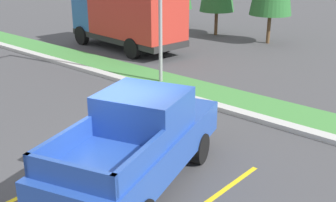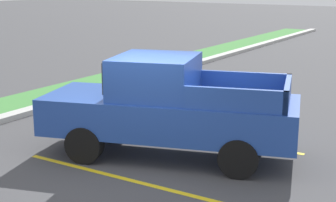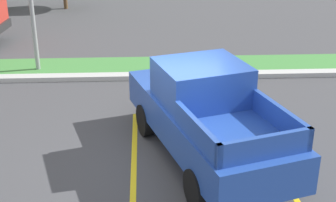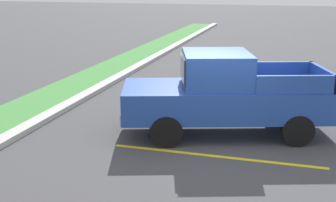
# 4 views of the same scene
# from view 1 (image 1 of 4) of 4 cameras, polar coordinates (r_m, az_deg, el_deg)

# --- Properties ---
(ground_plane) EXTENTS (120.00, 120.00, 0.00)m
(ground_plane) POSITION_cam_1_polar(r_m,az_deg,el_deg) (10.09, -7.09, -9.53)
(ground_plane) COLOR #424244
(parking_line_near) EXTENTS (0.12, 4.80, 0.01)m
(parking_line_near) POSITION_cam_1_polar(r_m,az_deg,el_deg) (10.55, -9.98, -8.28)
(parking_line_near) COLOR yellow
(parking_line_near) RESTS_ON ground
(curb_strip) EXTENTS (56.00, 0.40, 0.15)m
(curb_strip) POSITION_cam_1_polar(r_m,az_deg,el_deg) (13.54, 8.82, -1.34)
(curb_strip) COLOR #B2B2AD
(curb_strip) RESTS_ON ground
(grass_median) EXTENTS (56.00, 1.80, 0.06)m
(grass_median) POSITION_cam_1_polar(r_m,az_deg,el_deg) (14.44, 11.19, -0.30)
(grass_median) COLOR #42843D
(grass_median) RESTS_ON ground
(pickup_truck_main) EXTENTS (3.35, 5.54, 2.10)m
(pickup_truck_main) POSITION_cam_1_polar(r_m,az_deg,el_deg) (9.08, -3.98, -5.57)
(pickup_truck_main) COLOR black
(pickup_truck_main) RESTS_ON ground
(cargo_truck_distant) EXTENTS (6.98, 3.00, 3.40)m
(cargo_truck_distant) POSITION_cam_1_polar(r_m,az_deg,el_deg) (21.83, -5.49, 11.75)
(cargo_truck_distant) COLOR black
(cargo_truck_distant) RESTS_ON ground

